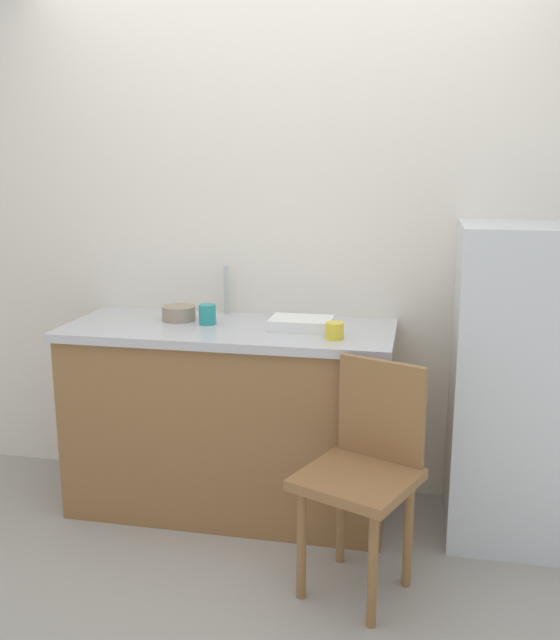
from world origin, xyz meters
TOP-DOWN VIEW (x-y plane):
  - ground_plane at (0.00, 0.00)m, footprint 8.00×8.00m
  - back_wall at (0.00, 1.00)m, footprint 4.80×0.10m
  - cabinet_base at (-0.20, 0.65)m, footprint 1.48×0.60m
  - countertop at (-0.20, 0.65)m, footprint 1.52×0.64m
  - faucet at (-0.29, 0.90)m, footprint 0.02×0.02m
  - refrigerator at (1.10, 0.67)m, footprint 0.58×0.56m
  - chair at (0.48, 0.12)m, footprint 0.52×0.52m
  - dish_tray at (0.13, 0.66)m, footprint 0.28×0.20m
  - terracotta_bowl at (-0.47, 0.72)m, footprint 0.16×0.16m
  - cup_teal at (-0.31, 0.66)m, footprint 0.08×0.08m
  - cup_yellow at (0.31, 0.51)m, footprint 0.08×0.08m

SIDE VIEW (x-z plane):
  - ground_plane at x=0.00m, z-range 0.00..0.00m
  - cabinet_base at x=-0.20m, z-range 0.00..0.86m
  - chair at x=0.48m, z-range 0.05..0.94m
  - refrigerator at x=1.10m, z-range 0.00..1.38m
  - countertop at x=-0.20m, z-range 0.86..0.90m
  - dish_tray at x=0.13m, z-range 0.90..0.95m
  - terracotta_bowl at x=-0.47m, z-range 0.90..0.97m
  - cup_yellow at x=0.31m, z-range 0.90..0.97m
  - cup_teal at x=-0.31m, z-range 0.90..0.99m
  - faucet at x=-0.29m, z-range 0.90..1.14m
  - back_wall at x=0.00m, z-range 0.00..2.60m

